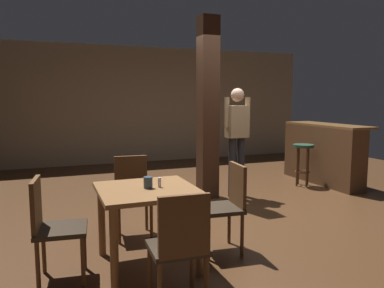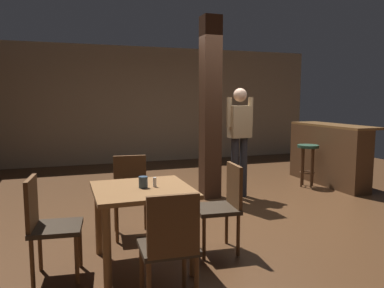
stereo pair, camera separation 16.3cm
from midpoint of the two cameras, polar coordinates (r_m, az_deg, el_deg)
The scene contains 13 objects.
ground_plane at distance 5.41m, azimuth 6.79°, elevation -9.85°, with size 10.80×10.80×0.00m, color #422816.
wall_back at distance 9.40m, azimuth -6.03°, elevation 5.94°, with size 8.00×0.10×2.80m, color gray.
pillar at distance 5.83m, azimuth 1.62°, elevation 5.37°, with size 0.28×0.28×2.80m, color #382114.
dining_table at distance 3.55m, azimuth -8.16°, elevation -8.73°, with size 0.89×0.89×0.74m.
chair_north at distance 4.37m, azimuth -10.16°, elevation -7.12°, with size 0.46×0.46×0.89m.
chair_east at distance 3.86m, azimuth 4.09°, elevation -8.90°, with size 0.46×0.46×0.89m.
chair_west at distance 3.48m, azimuth -21.89°, elevation -11.22°, with size 0.47×0.47×0.89m.
chair_south at distance 2.84m, azimuth -3.58°, elevation -14.88°, with size 0.44×0.44×0.89m.
napkin_cup at distance 3.50m, azimuth -8.05°, elevation -5.83°, with size 0.08×0.08×0.11m, color #33475B.
salt_shaker at distance 3.52m, azimuth -6.30°, elevation -5.84°, with size 0.03×0.03×0.09m, color silver.
standing_person at distance 5.92m, azimuth 6.08°, elevation 1.51°, with size 0.47×0.23×1.72m.
bar_counter at distance 7.29m, azimuth 18.62°, elevation -1.32°, with size 0.56×1.81×1.09m.
bar_stool_near at distance 6.95m, azimuth 15.92°, elevation -1.54°, with size 0.37×0.37×0.75m.
Camera 1 is at (-2.51, -4.55, 1.56)m, focal length 35.00 mm.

